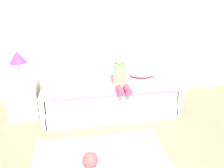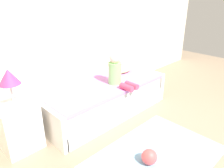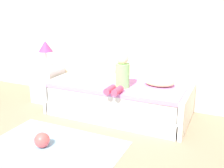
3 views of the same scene
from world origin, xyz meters
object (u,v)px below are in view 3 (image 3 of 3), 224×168
Objects in this scene: nightstand at (48,84)px; toy_ball at (42,140)px; bed at (119,99)px; pillow at (159,82)px; table_lamp at (46,48)px; child_figure at (121,74)px.

nightstand is 1.62m from toy_ball.
bed is 4.80× the size of pillow.
bed is at bearing -170.32° from pillow.
table_lamp is 2.45× the size of toy_ball.
nightstand is 1.96m from pillow.
pillow is (1.94, 0.08, -0.37)m from table_lamp.
nightstand is 1.36× the size of pillow.
child_figure is at bearing 62.43° from toy_ball.
table_lamp is 0.88× the size of child_figure.
pillow is at bearing 35.73° from child_figure.
table_lamp is 1.97m from pillow.
pillow is 2.39× the size of toy_ball.
table_lamp is at bearing -177.73° from pillow.
nightstand reaches higher than bed.
child_figure is 1.35m from toy_ball.
child_figure is (1.48, -0.25, 0.40)m from nightstand.
child_figure is at bearing -9.66° from nightstand.
child_figure is (1.48, -0.25, -0.23)m from table_lamp.
table_lamp reaches higher than child_figure.
table_lamp is at bearing 124.84° from toy_ball.
nightstand is 1.33× the size of table_lamp.
toy_ball is at bearing -55.16° from nightstand.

